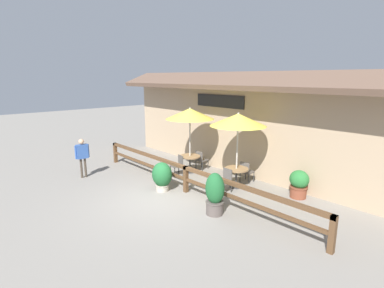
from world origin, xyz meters
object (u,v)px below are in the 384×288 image
Objects in this scene: dining_table_middle at (236,172)px; potted_plant_small_flowering at (299,183)px; patio_umbrella_middle at (238,120)px; potted_plant_corner_fern at (162,176)px; chair_near_wallside at (201,159)px; pedestrian at (82,153)px; chair_middle_wallside at (246,171)px; dining_table_near at (190,159)px; patio_umbrella_near at (190,114)px; chair_middle_streetside at (225,179)px; chair_near_streetside at (178,164)px; potted_plant_entrance_palm at (215,194)px.

potted_plant_small_flowering is at bearing 20.71° from dining_table_middle.
patio_umbrella_middle is 2.65× the size of potted_plant_corner_fern.
chair_near_wallside is 0.52× the size of pedestrian.
pedestrian is at bearing 37.59° from chair_middle_wallside.
potted_plant_corner_fern reaches higher than dining_table_middle.
dining_table_near is 0.32× the size of patio_umbrella_middle.
patio_umbrella_middle reaches higher than potted_plant_small_flowering.
chair_middle_wallside is at bearing -41.72° from pedestrian.
dining_table_near is at bearing 12.08° from chair_middle_wallside.
chair_middle_streetside is at bearing -13.27° from patio_umbrella_near.
dining_table_near is 1.00× the size of dining_table_middle.
chair_middle_wallside is (2.43, 0.75, -2.06)m from patio_umbrella_near.
dining_table_near is at bearing 0.00° from patio_umbrella_near.
chair_near_streetside is 3.89m from pedestrian.
chair_near_streetside is 3.88m from potted_plant_entrance_palm.
patio_umbrella_middle is at bearing 89.78° from chair_middle_wallside.
chair_near_streetside and chair_middle_wallside have the same top height.
chair_near_wallside is 3.26m from patio_umbrella_middle.
pedestrian is (-2.38, -3.68, 0.45)m from dining_table_near.
patio_umbrella_near is 3.32m from chair_middle_streetside.
chair_near_streetside is 1.00× the size of chair_middle_streetside.
potted_plant_entrance_palm is 6.11m from pedestrian.
potted_plant_small_flowering is (4.56, 0.86, -0.08)m from dining_table_near.
chair_middle_wallside is 0.65× the size of potted_plant_entrance_palm.
dining_table_middle is 0.92× the size of potted_plant_small_flowering.
potted_plant_entrance_palm is at bearing -10.76° from chair_near_streetside.
pedestrian is at bearing -122.85° from patio_umbrella_near.
potted_plant_corner_fern reaches higher than dining_table_near.
chair_middle_streetside is 0.52× the size of pedestrian.
patio_umbrella_near is 2.16× the size of potted_plant_entrance_palm.
chair_middle_wallside is at bearing 17.17° from dining_table_near.
dining_table_near is 2.49m from dining_table_middle.
potted_plant_small_flowering reaches higher than chair_middle_wallside.
pedestrian is (-5.90, -1.52, 0.38)m from potted_plant_entrance_palm.
patio_umbrella_near is at bearing -169.34° from potted_plant_small_flowering.
chair_middle_streetside is at bearing 150.25° from chair_near_wallside.
chair_near_streetside is at bearing -93.11° from patio_umbrella_near.
patio_umbrella_near is 2.16m from chair_near_streetside.
potted_plant_small_flowering is (4.56, 0.86, -2.02)m from patio_umbrella_near.
dining_table_middle is at bearing 114.75° from potted_plant_entrance_palm.
dining_table_middle is at bearing 28.29° from chair_near_streetside.
potted_plant_small_flowering reaches higher than chair_middle_streetside.
chair_near_streetside is 2.83m from chair_middle_wallside.
chair_middle_wallside is 3.12m from potted_plant_entrance_palm.
potted_plant_small_flowering is at bearing -51.17° from pedestrian.
chair_near_streetside is 0.65× the size of potted_plant_entrance_palm.
chair_middle_wallside is at bearing 179.15° from chair_near_wallside.
potted_plant_entrance_palm is (3.56, -1.53, 0.19)m from chair_near_streetside.
pedestrian is (-2.34, -3.05, 0.57)m from chair_near_streetside.
patio_umbrella_middle reaches higher than dining_table_near.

